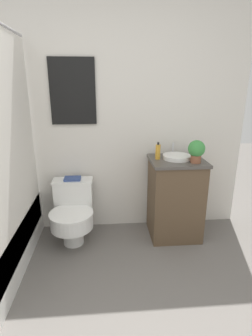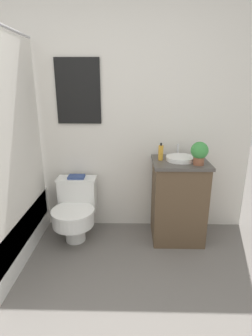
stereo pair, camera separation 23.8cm
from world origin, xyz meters
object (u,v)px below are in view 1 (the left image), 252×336
at_px(sink, 177,157).
at_px(potted_plant, 196,150).
at_px(toilet, 73,211).
at_px(book_on_tank, 72,179).
at_px(soap_bottle, 158,152).

distance_m(sink, potted_plant, 0.23).
height_order(toilet, book_on_tank, book_on_tank).
distance_m(toilet, potted_plant, 1.36).
relative_size(toilet, book_on_tank, 3.66).
relative_size(sink, book_on_tank, 1.89).
bearing_deg(toilet, sink, 2.66).
bearing_deg(book_on_tank, toilet, -90.00).
relative_size(toilet, soap_bottle, 3.59).
xyz_separation_m(toilet, soap_bottle, (0.86, 0.06, 0.59)).
bearing_deg(sink, potted_plant, -45.58).
bearing_deg(soap_bottle, potted_plant, -24.41).
xyz_separation_m(sink, potted_plant, (0.14, -0.15, 0.10)).
bearing_deg(soap_bottle, toilet, -176.30).
distance_m(soap_bottle, potted_plant, 0.37).
bearing_deg(toilet, potted_plant, -4.59).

